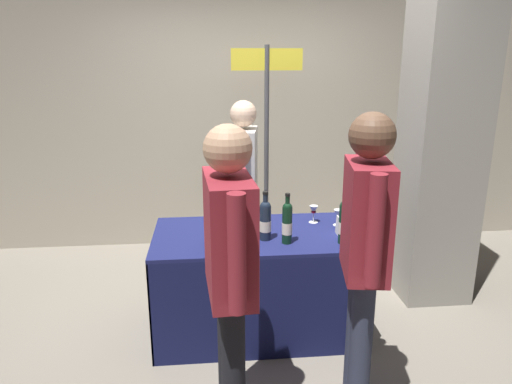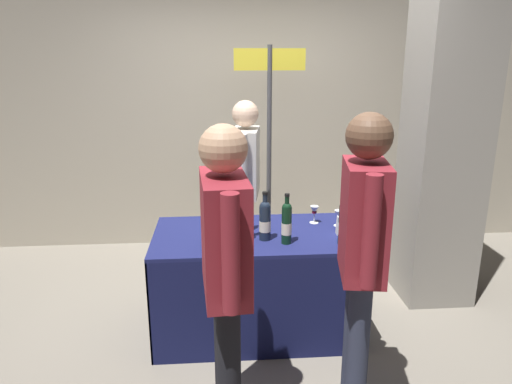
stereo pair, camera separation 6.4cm
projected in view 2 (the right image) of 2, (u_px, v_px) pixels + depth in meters
ground_plane at (256, 327)px, 3.56m from camera, size 12.00×12.00×0.00m
back_partition at (242, 118)px, 4.93m from camera, size 7.57×0.12×2.64m
concrete_pillar at (450, 88)px, 3.61m from camera, size 0.54×0.54×3.41m
tasting_table at (256, 263)px, 3.41m from camera, size 1.43×0.80×0.75m
featured_wine_bottle at (344, 222)px, 3.13m from camera, size 0.07×0.07×0.34m
display_bottle_0 at (209, 226)px, 3.14m from camera, size 0.07×0.07×0.30m
display_bottle_1 at (265, 220)px, 3.20m from camera, size 0.08×0.08×0.34m
display_bottle_2 at (217, 229)px, 3.02m from camera, size 0.07×0.07×0.33m
display_bottle_3 at (287, 222)px, 3.14m from camera, size 0.07×0.07×0.34m
display_bottle_4 at (246, 212)px, 3.36m from camera, size 0.07×0.07×0.34m
wine_glass_near_vendor at (314, 211)px, 3.53m from camera, size 0.07×0.07×0.13m
wine_glass_mid at (339, 215)px, 3.47m from camera, size 0.07×0.07×0.12m
flower_vase at (245, 222)px, 3.21m from camera, size 0.09×0.09×0.38m
brochure_stand at (339, 227)px, 3.28m from camera, size 0.01×0.13×0.13m
vendor_presenter at (246, 177)px, 4.05m from camera, size 0.27×0.59×1.59m
taster_foreground_right at (225, 258)px, 2.32m from camera, size 0.24×0.64×1.65m
taster_foreground_left at (362, 244)px, 2.47m from camera, size 0.27×0.55×1.69m
booth_signpost at (269, 128)px, 4.35m from camera, size 0.63×0.04×2.03m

